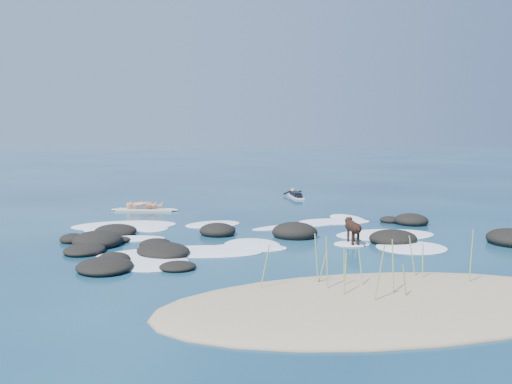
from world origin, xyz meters
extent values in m
plane|color=#0A2642|center=(0.00, 0.00, 0.00)|extent=(160.00, 160.00, 0.00)
ellipsoid|color=#9E8966|center=(0.00, -8.20, 0.00)|extent=(9.00, 4.40, 0.60)
cylinder|color=#8AA04D|center=(0.28, -8.59, 0.52)|extent=(0.15, 0.07, 0.79)
cylinder|color=#8AA04D|center=(-0.99, -7.18, 0.70)|extent=(0.10, 0.11, 1.16)
cylinder|color=#8AA04D|center=(2.16, -7.82, 0.74)|extent=(0.09, 0.05, 1.25)
cylinder|color=#8AA04D|center=(-0.55, -7.59, 0.60)|extent=(0.06, 0.07, 0.96)
cylinder|color=#8AA04D|center=(-0.20, -7.64, 0.56)|extent=(0.09, 0.20, 0.87)
cylinder|color=#8AA04D|center=(1.36, -7.27, 0.55)|extent=(0.09, 0.16, 0.85)
cylinder|color=#8AA04D|center=(1.23, -7.06, 0.62)|extent=(0.15, 0.16, 1.00)
cylinder|color=#8AA04D|center=(-0.30, -8.71, 0.72)|extent=(0.20, 0.08, 1.19)
cylinder|color=#8AA04D|center=(-2.12, -7.26, 0.62)|extent=(0.22, 0.04, 0.98)
cylinder|color=#8AA04D|center=(-0.76, -8.20, 0.60)|extent=(0.13, 0.18, 0.96)
cylinder|color=#8AA04D|center=(-0.97, -7.75, 0.72)|extent=(0.05, 0.12, 1.20)
cylinder|color=#8AA04D|center=(-0.87, -7.16, 0.50)|extent=(0.20, 0.07, 0.75)
cylinder|color=#8AA04D|center=(0.18, -8.30, 0.72)|extent=(0.06, 0.12, 1.20)
ellipsoid|color=black|center=(5.12, 0.48, 0.13)|extent=(1.28, 1.35, 0.51)
ellipsoid|color=black|center=(-5.22, -3.36, 0.08)|extent=(0.91, 0.89, 0.34)
ellipsoid|color=black|center=(2.97, -2.53, 0.13)|extent=(1.51, 1.38, 0.52)
ellipsoid|color=black|center=(3.42, -1.66, 0.08)|extent=(1.16, 1.07, 0.31)
ellipsoid|color=black|center=(-5.40, -4.13, 0.09)|extent=(1.43, 1.66, 0.36)
ellipsoid|color=black|center=(-3.65, -4.42, 0.06)|extent=(1.11, 1.09, 0.24)
ellipsoid|color=black|center=(-6.53, -0.34, 0.08)|extent=(0.83, 0.93, 0.34)
ellipsoid|color=black|center=(-5.75, -0.99, 0.14)|extent=(1.62, 1.83, 0.54)
ellipsoid|color=black|center=(-2.03, -0.09, 0.13)|extent=(1.41, 1.49, 0.50)
ellipsoid|color=black|center=(4.55, 1.03, 0.07)|extent=(0.95, 0.98, 0.29)
ellipsoid|color=black|center=(-5.28, 0.66, 0.11)|extent=(1.47, 1.53, 0.43)
ellipsoid|color=black|center=(-3.92, -2.74, 0.10)|extent=(1.89, 2.10, 0.42)
ellipsoid|color=black|center=(6.39, -3.38, 0.14)|extent=(1.79, 1.99, 0.58)
ellipsoid|color=black|center=(-5.18, -0.64, 0.05)|extent=(0.98, 0.89, 0.21)
ellipsoid|color=black|center=(0.30, -1.05, 0.16)|extent=(1.88, 1.80, 0.64)
ellipsoid|color=black|center=(-4.09, -1.64, 0.08)|extent=(1.09, 0.97, 0.33)
ellipsoid|color=black|center=(-6.04, -1.99, 0.08)|extent=(1.46, 1.66, 0.31)
ellipsoid|color=black|center=(-1.54, 0.83, 0.03)|extent=(0.57, 0.58, 0.14)
ellipsoid|color=white|center=(-4.09, 1.44, 0.01)|extent=(1.20, 1.47, 0.12)
ellipsoid|color=white|center=(1.04, 0.91, 0.01)|extent=(3.89, 1.91, 0.12)
ellipsoid|color=white|center=(-2.61, -2.86, 0.01)|extent=(2.97, 1.49, 0.12)
ellipsoid|color=white|center=(-1.28, -2.02, 0.01)|extent=(1.69, 2.07, 0.12)
ellipsoid|color=white|center=(-1.46, -2.39, 0.01)|extent=(2.48, 1.72, 0.12)
ellipsoid|color=white|center=(-4.24, -3.60, 0.01)|extent=(2.18, 2.37, 0.12)
ellipsoid|color=white|center=(3.15, -3.35, 0.01)|extent=(2.15, 2.05, 0.12)
ellipsoid|color=white|center=(-4.86, -0.28, 0.01)|extent=(2.34, 1.15, 0.12)
ellipsoid|color=white|center=(-5.01, 2.27, 0.01)|extent=(3.70, 2.09, 0.12)
ellipsoid|color=white|center=(-3.73, -2.45, 0.01)|extent=(4.10, 1.73, 0.12)
ellipsoid|color=white|center=(2.57, 1.51, 0.01)|extent=(2.82, 1.66, 0.12)
ellipsoid|color=white|center=(3.27, -1.34, 0.01)|extent=(3.33, 2.06, 0.12)
ellipsoid|color=white|center=(-1.91, 1.84, 0.01)|extent=(2.44, 2.02, 0.12)
ellipsoid|color=white|center=(-5.62, 1.58, 0.01)|extent=(1.70, 1.48, 0.12)
ellipsoid|color=white|center=(3.30, 2.10, 0.01)|extent=(1.21, 2.25, 0.12)
ellipsoid|color=white|center=(1.65, -2.51, 0.01)|extent=(1.10, 0.90, 0.12)
cube|color=beige|center=(-4.23, 5.91, 0.04)|extent=(2.43, 1.10, 0.08)
ellipsoid|color=beige|center=(-3.08, 5.60, 0.04)|extent=(0.53, 0.39, 0.09)
ellipsoid|color=beige|center=(-5.38, 6.22, 0.04)|extent=(0.53, 0.39, 0.09)
imported|color=tan|center=(-4.23, 5.91, 0.86)|extent=(0.51, 0.64, 1.55)
cube|color=white|center=(3.26, 9.04, 0.04)|extent=(0.57, 1.98, 0.07)
ellipsoid|color=white|center=(3.33, 10.02, 0.04)|extent=(0.26, 0.44, 0.07)
cube|color=black|center=(3.26, 9.04, 0.18)|extent=(0.43, 1.22, 0.20)
sphere|color=tan|center=(3.31, 9.74, 0.29)|extent=(0.22, 0.22, 0.20)
cylinder|color=black|center=(3.07, 9.89, 0.17)|extent=(0.49, 0.24, 0.22)
cylinder|color=black|center=(3.56, 9.86, 0.17)|extent=(0.48, 0.29, 0.22)
cube|color=black|center=(3.22, 8.38, 0.14)|extent=(0.33, 0.51, 0.12)
cylinder|color=black|center=(1.65, -2.61, 0.54)|extent=(0.36, 0.66, 0.31)
sphere|color=black|center=(1.67, -2.32, 0.54)|extent=(0.35, 0.35, 0.32)
sphere|color=black|center=(1.63, -2.90, 0.54)|extent=(0.32, 0.32, 0.29)
sphere|color=black|center=(1.69, -2.14, 0.65)|extent=(0.25, 0.25, 0.23)
cone|color=black|center=(1.70, -2.00, 0.64)|extent=(0.13, 0.15, 0.12)
cone|color=black|center=(1.63, -2.14, 0.75)|extent=(0.11, 0.09, 0.11)
cone|color=black|center=(1.75, -2.15, 0.75)|extent=(0.11, 0.09, 0.11)
cylinder|color=black|center=(1.59, -2.38, 0.21)|extent=(0.08, 0.08, 0.42)
cylinder|color=black|center=(1.75, -2.40, 0.21)|extent=(0.08, 0.08, 0.42)
cylinder|color=black|center=(1.55, -2.82, 0.21)|extent=(0.08, 0.08, 0.42)
cylinder|color=black|center=(1.72, -2.84, 0.21)|extent=(0.08, 0.08, 0.42)
cylinder|color=black|center=(1.62, -3.04, 0.60)|extent=(0.08, 0.31, 0.18)
camera|label=1|loc=(-4.67, -18.22, 3.43)|focal=40.00mm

